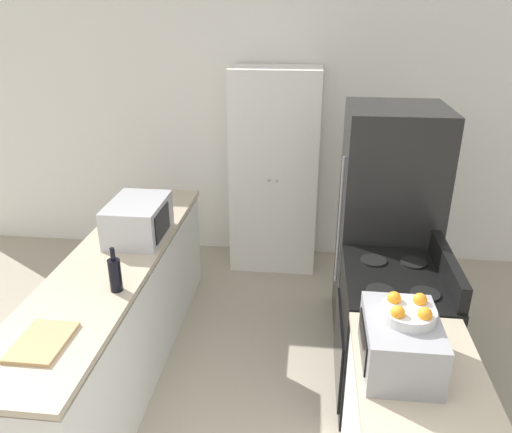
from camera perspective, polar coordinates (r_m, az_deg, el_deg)
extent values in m
cube|color=white|center=(4.99, 2.06, 9.82)|extent=(7.00, 0.06, 2.60)
cube|color=silver|center=(3.70, -15.40, -11.26)|extent=(0.58, 2.63, 0.83)
cube|color=#B7A88E|center=(3.47, -16.21, -4.87)|extent=(0.60, 2.68, 0.04)
cube|color=#B7A88E|center=(2.54, 18.28, -16.70)|extent=(0.60, 0.89, 0.04)
cube|color=white|center=(4.80, 2.15, 5.15)|extent=(0.82, 0.49, 1.94)
sphere|color=#B2B2B7|center=(4.56, 1.39, 4.17)|extent=(0.03, 0.03, 0.03)
sphere|color=#B2B2B7|center=(4.55, 2.40, 4.13)|extent=(0.03, 0.03, 0.03)
cube|color=black|center=(3.47, 15.07, -13.11)|extent=(0.64, 0.80, 0.90)
cube|color=black|center=(3.50, 9.39, -14.49)|extent=(0.02, 0.70, 0.49)
cube|color=black|center=(3.26, 21.10, -5.53)|extent=(0.06, 0.76, 0.16)
cylinder|color=black|center=(3.04, 14.03, -8.29)|extent=(0.17, 0.17, 0.01)
cylinder|color=black|center=(3.37, 13.29, -4.90)|extent=(0.17, 0.17, 0.01)
cylinder|color=black|center=(3.09, 18.78, -8.37)|extent=(0.17, 0.17, 0.01)
cylinder|color=black|center=(3.42, 17.56, -5.03)|extent=(0.17, 0.17, 0.01)
cube|color=black|center=(3.93, 14.65, -0.93)|extent=(0.70, 0.70, 1.80)
cylinder|color=gray|center=(3.68, 9.53, -0.64)|extent=(0.02, 0.02, 0.99)
cube|color=#B2B2B7|center=(3.66, -13.34, -0.34)|extent=(0.37, 0.53, 0.27)
cube|color=black|center=(3.56, -10.65, -0.73)|extent=(0.01, 0.33, 0.20)
cylinder|color=black|center=(3.04, -15.79, -6.48)|extent=(0.07, 0.07, 0.20)
cylinder|color=black|center=(2.97, -16.08, -4.15)|extent=(0.03, 0.03, 0.08)
cube|color=#939399|center=(2.45, 16.17, -13.75)|extent=(0.33, 0.46, 0.26)
cube|color=black|center=(2.42, 12.09, -13.71)|extent=(0.01, 0.32, 0.15)
cylinder|color=silver|center=(2.38, 16.99, -10.52)|extent=(0.25, 0.25, 0.05)
sphere|color=orange|center=(2.42, 18.23, -9.04)|extent=(0.06, 0.06, 0.06)
sphere|color=orange|center=(2.40, 15.51, -9.01)|extent=(0.06, 0.06, 0.06)
sphere|color=orange|center=(2.30, 15.90, -10.53)|extent=(0.06, 0.06, 0.06)
sphere|color=orange|center=(2.32, 18.75, -10.55)|extent=(0.06, 0.06, 0.06)
cube|color=tan|center=(2.77, -23.25, -13.03)|extent=(0.25, 0.34, 0.02)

